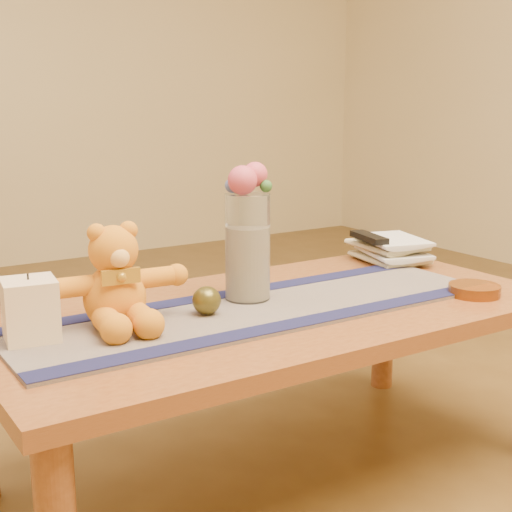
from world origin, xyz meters
TOP-DOWN VIEW (x-y plane):
  - floor at (0.00, 0.00)m, footprint 5.50×5.50m
  - coffee_table_top at (0.00, 0.00)m, footprint 1.40×0.70m
  - table_leg_br at (0.64, 0.29)m, footprint 0.07×0.07m
  - persian_runner at (-0.05, -0.02)m, footprint 1.20×0.35m
  - runner_border_near at (-0.05, -0.16)m, footprint 1.20×0.06m
  - runner_border_far at (-0.05, 0.13)m, footprint 1.20×0.06m
  - teddy_bear at (-0.38, 0.05)m, footprint 0.34×0.29m
  - pillar_candle at (-0.57, 0.05)m, footprint 0.12×0.12m
  - candle_wick at (-0.57, 0.05)m, footprint 0.00×0.00m
  - glass_vase at (-0.03, 0.07)m, footprint 0.11×0.11m
  - potpourri_fill at (-0.03, 0.07)m, footprint 0.09×0.09m
  - rose_left at (-0.05, 0.06)m, footprint 0.07×0.07m
  - rose_right at (-0.01, 0.07)m, footprint 0.06×0.06m
  - blue_flower_back at (-0.02, 0.10)m, footprint 0.04×0.04m
  - blue_flower_side at (-0.06, 0.09)m, footprint 0.04×0.04m
  - leaf_sprig at (0.01, 0.05)m, footprint 0.03×0.03m
  - bronze_ball at (-0.18, 0.01)m, footprint 0.08×0.08m
  - book_bottom at (0.49, 0.21)m, footprint 0.20×0.25m
  - book_lower at (0.49, 0.21)m, footprint 0.22×0.26m
  - book_upper at (0.48, 0.22)m, footprint 0.19×0.24m
  - book_top at (0.49, 0.21)m, footprint 0.22×0.26m
  - tv_remote at (0.49, 0.20)m, footprint 0.08×0.17m
  - amber_dish at (0.48, -0.20)m, footprint 0.17×0.17m

SIDE VIEW (x-z plane):
  - floor at x=0.00m, z-range 0.00..0.00m
  - table_leg_br at x=0.64m, z-range 0.00..0.41m
  - coffee_table_top at x=0.00m, z-range 0.41..0.45m
  - persian_runner at x=-0.05m, z-range 0.45..0.46m
  - runner_border_near at x=-0.05m, z-range 0.46..0.46m
  - runner_border_far at x=-0.05m, z-range 0.46..0.46m
  - book_bottom at x=0.49m, z-range 0.45..0.47m
  - amber_dish at x=0.48m, z-range 0.45..0.48m
  - book_lower at x=0.49m, z-range 0.47..0.49m
  - bronze_ball at x=-0.18m, z-range 0.46..0.52m
  - book_upper at x=0.48m, z-range 0.49..0.51m
  - book_top at x=0.49m, z-range 0.51..0.53m
  - pillar_candle at x=-0.57m, z-range 0.46..0.58m
  - tv_remote at x=0.49m, z-range 0.53..0.54m
  - potpourri_fill at x=-0.03m, z-range 0.46..0.64m
  - teddy_bear at x=-0.38m, z-range 0.46..0.67m
  - glass_vase at x=-0.03m, z-range 0.46..0.72m
  - candle_wick at x=-0.57m, z-range 0.58..0.60m
  - leaf_sprig at x=0.01m, z-range 0.72..0.75m
  - blue_flower_side at x=-0.06m, z-range 0.72..0.76m
  - blue_flower_back at x=-0.02m, z-range 0.72..0.77m
  - rose_left at x=-0.05m, z-range 0.72..0.79m
  - rose_right at x=-0.01m, z-range 0.73..0.79m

